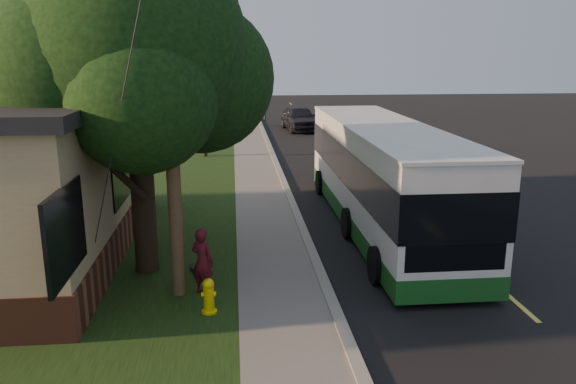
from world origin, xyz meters
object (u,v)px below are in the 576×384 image
object	(u,v)px
transit_bus	(383,173)
traffic_signal	(264,80)
utility_pole	(168,85)
distant_car	(300,118)
bare_tree_far	(219,99)
skateboard_main	(197,270)
leafy_tree	(137,57)
skateboarder	(203,261)
fire_hydrant	(209,296)
bare_tree_near	(204,116)
dumpster	(50,207)

from	to	relation	value
transit_bus	traffic_signal	bearing A→B (deg)	93.95
utility_pole	distant_car	xyz separation A→B (m)	(5.85, 26.76, -3.79)
bare_tree_far	skateboard_main	xyz separation A→B (m)	(0.03, -27.76, -1.88)
leafy_tree	skateboard_main	size ratio (longest dim) A/B	9.34
bare_tree_far	traffic_signal	distance (m)	5.44
transit_bus	skateboarder	distance (m)	7.03
utility_pole	skateboarder	xyz separation A→B (m)	(0.55, -0.05, -3.80)
utility_pole	distant_car	distance (m)	27.65
fire_hydrant	utility_pole	distance (m)	4.37
leafy_tree	skateboarder	world-z (taller)	leafy_tree
skateboard_main	bare_tree_far	bearing A→B (deg)	90.05
bare_tree_near	transit_bus	bearing A→B (deg)	-64.35
bare_tree_far	skateboarder	world-z (taller)	bare_tree_far
utility_pole	leafy_tree	xyz separation A→B (m)	(-0.87, 1.66, 0.54)
skateboard_main	distant_car	distance (m)	26.12
fire_hydrant	utility_pole	xyz separation A→B (m)	(-0.71, 0.99, 4.20)
bare_tree_far	bare_tree_near	bearing A→B (deg)	-92.39
bare_tree_near	dumpster	bearing A→B (deg)	-110.06
leafy_tree	skateboarder	distance (m)	4.87
fire_hydrant	skateboarder	world-z (taller)	skateboarder
fire_hydrant	utility_pole	world-z (taller)	utility_pole
utility_pole	transit_bus	xyz separation A→B (m)	(5.77, 4.58, -2.93)
leafy_tree	distant_car	distance (m)	26.35
leafy_tree	bare_tree_far	world-z (taller)	leafy_tree
fire_hydrant	traffic_signal	size ratio (longest dim) A/B	0.13
transit_bus	dumpster	world-z (taller)	transit_bus
fire_hydrant	bare_tree_far	world-z (taller)	bare_tree_far
leafy_tree	distant_car	world-z (taller)	leafy_tree
skateboard_main	distant_car	xyz separation A→B (m)	(5.52, 25.52, 0.72)
leafy_tree	dumpster	bearing A→B (deg)	132.47
leafy_tree	skateboard_main	xyz separation A→B (m)	(1.20, -0.41, -5.04)
utility_pole	dumpster	xyz separation A→B (m)	(-4.39, 5.51, -3.99)
leafy_tree	transit_bus	world-z (taller)	leafy_tree
dumpster	skateboarder	bearing A→B (deg)	-48.35
dumpster	leafy_tree	bearing A→B (deg)	-47.53
leafy_tree	distant_car	bearing A→B (deg)	75.02
fire_hydrant	transit_bus	xyz separation A→B (m)	(5.07, 5.58, 1.27)
dumpster	skateboard_main	bearing A→B (deg)	-42.08
leafy_tree	dumpster	xyz separation A→B (m)	(-3.53, 3.85, -4.53)
skateboard_main	dumpster	bearing A→B (deg)	137.92
traffic_signal	transit_bus	size ratio (longest dim) A/B	0.47
utility_pole	transit_bus	bearing A→B (deg)	38.45
traffic_signal	skateboard_main	distance (m)	32.10
fire_hydrant	bare_tree_far	bearing A→B (deg)	90.76
utility_pole	bare_tree_far	xyz separation A→B (m)	(0.31, 29.01, -2.63)
dumpster	bare_tree_near	bearing A→B (deg)	69.94
bare_tree_near	fire_hydrant	bearing A→B (deg)	-87.14
bare_tree_far	transit_bus	bearing A→B (deg)	-77.39
fire_hydrant	dumpster	size ratio (longest dim) A/B	0.45
leafy_tree	bare_tree_far	size ratio (longest dim) A/B	1.94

